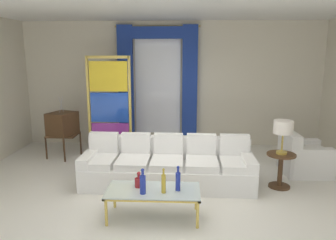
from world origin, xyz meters
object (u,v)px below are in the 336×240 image
bottle_blue_decanter (178,181)px  peacock_figurine (121,153)px  bottle_ruby_flask (139,182)px  vintage_tv (62,125)px  stained_glass_divider (110,109)px  bottle_crystal_tall (143,183)px  table_lamp_brass (283,129)px  couch_white_long (168,167)px  bottle_amber_squat (164,183)px  armchair_white (302,158)px  coffee_table (153,192)px  round_side_table (280,167)px

bottle_blue_decanter → peacock_figurine: bottle_blue_decanter is taller
bottle_ruby_flask → vintage_tv: 3.24m
stained_glass_divider → bottle_crystal_tall: bearing=-69.2°
table_lamp_brass → peacock_figurine: bearing=159.2°
couch_white_long → vintage_tv: (-2.37, 1.39, 0.42)m
bottle_blue_decanter → bottle_ruby_flask: 0.56m
bottle_blue_decanter → bottle_crystal_tall: (-0.47, -0.12, -0.00)m
bottle_amber_squat → armchair_white: bearing=37.7°
coffee_table → peacock_figurine: peacock_figurine is taller
vintage_tv → round_side_table: (4.28, -1.46, -0.37)m
bottle_ruby_flask → vintage_tv: size_ratio=0.17×
bottle_amber_squat → armchair_white: armchair_white is taller
round_side_table → bottle_ruby_flask: bearing=-154.9°
table_lamp_brass → vintage_tv: bearing=161.1°
coffee_table → armchair_white: (2.67, 1.85, -0.09)m
table_lamp_brass → stained_glass_divider: bearing=154.7°
stained_glass_divider → peacock_figurine: stained_glass_divider is taller
bottle_blue_decanter → stained_glass_divider: (-1.54, 2.70, 0.50)m
bottle_amber_squat → vintage_tv: bearing=131.3°
bottle_blue_decanter → bottle_ruby_flask: bottle_blue_decanter is taller
vintage_tv → table_lamp_brass: bearing=-18.9°
bottle_ruby_flask → peacock_figurine: (-0.68, 2.17, -0.27)m
peacock_figurine → couch_white_long: bearing=-45.6°
armchair_white → table_lamp_brass: size_ratio=1.47×
stained_glass_divider → table_lamp_brass: (3.25, -1.54, -0.03)m
bottle_ruby_flask → couch_white_long: bearing=72.8°
bottle_crystal_tall → peacock_figurine: 2.53m
armchair_white → table_lamp_brass: (-0.61, -0.71, 0.74)m
stained_glass_divider → peacock_figurine: (0.31, -0.43, -0.84)m
bottle_amber_squat → bottle_blue_decanter: bearing=23.3°
couch_white_long → bottle_blue_decanter: size_ratio=8.31×
vintage_tv → stained_glass_divider: stained_glass_divider is taller
stained_glass_divider → table_lamp_brass: bearing=-25.3°
bottle_crystal_tall → vintage_tv: (-2.10, 2.74, 0.17)m
stained_glass_divider → bottle_blue_decanter: bearing=-60.3°
bottle_amber_squat → round_side_table: (1.91, 1.24, -0.20)m
coffee_table → bottle_crystal_tall: (-0.13, -0.14, 0.18)m
bottle_amber_squat → table_lamp_brass: (1.91, 1.24, 0.48)m
bottle_crystal_tall → table_lamp_brass: table_lamp_brass is taller
bottle_blue_decanter → vintage_tv: vintage_tv is taller
bottle_ruby_flask → bottle_amber_squat: bearing=-26.6°
bottle_amber_squat → bottle_crystal_tall: bearing=-171.6°
coffee_table → stained_glass_divider: 3.02m
vintage_tv → round_side_table: size_ratio=2.26×
coffee_table → bottle_blue_decanter: bearing=-2.2°
couch_white_long → vintage_tv: size_ratio=2.18×
coffee_table → bottle_blue_decanter: 0.39m
bottle_blue_decanter → bottle_crystal_tall: size_ratio=1.00×
stained_glass_divider → round_side_table: size_ratio=3.70×
couch_white_long → peacock_figurine: (-1.02, 1.04, -0.09)m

